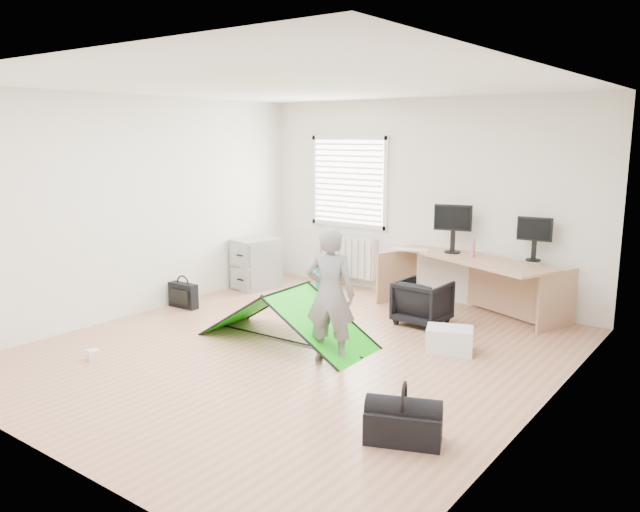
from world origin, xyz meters
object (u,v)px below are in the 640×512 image
Objects in this scene: monitor_left at (453,235)px; duffel_bag at (403,426)px; filing_cabinet at (256,264)px; thermos at (473,248)px; storage_crate at (449,340)px; office_chair at (423,302)px; person at (330,295)px; kite at (287,316)px; monitor_right at (534,245)px; laptop_bag at (183,295)px; desk at (471,286)px.

duffel_bag is (1.28, -3.55, -0.84)m from monitor_left.
thermos reaches higher than filing_cabinet.
storage_crate is (0.40, -1.45, -0.72)m from thermos.
person is (-0.16, -1.67, 0.42)m from office_chair.
kite is 2.46m from duffel_bag.
person reaches higher than monitor_right.
laptop_bag is (-3.82, -2.17, -0.77)m from monitor_right.
person is 2.44× the size of duffel_bag.
storage_crate is (-0.28, -1.67, -0.80)m from monitor_right.
person is at bearing -17.14° from kite.
laptop_bag is (-3.53, -0.50, 0.03)m from storage_crate.
thermos reaches higher than kite.
laptop_bag is (-3.13, -1.95, -0.20)m from desk.
laptop_bag reaches higher than duffel_bag.
filing_cabinet is at bearing 122.60° from duffel_bag.
desk is at bearing -36.39° from monitor_left.
monitor_left is at bearing 67.87° from kite.
storage_crate is at bearing -106.23° from monitor_right.
office_chair is at bearing 10.94° from filing_cabinet.
kite is 1.74m from storage_crate.
desk and filing_cabinet have the same top height.
laptop_bag is (-0.06, -1.35, -0.20)m from filing_cabinet.
kite is (-1.17, -2.20, -0.55)m from thermos.
person is 1.38m from storage_crate.
monitor_right is (1.01, 0.10, -0.03)m from monitor_left.
monitor_left is 0.82× the size of office_chair.
office_chair is at bearing -116.86° from person.
monitor_left reaches higher than office_chair.
storage_crate is (0.69, -0.73, -0.13)m from office_chair.
person is 2.76m from laptop_bag.
desk is at bearing -168.88° from monitor_right.
filing_cabinet is 3.17m from thermos.
person reaches higher than filing_cabinet.
thermos is at bearing 83.22° from duffel_bag.
thermos is 3.75m from laptop_bag.
office_chair is (2.78, -0.12, -0.10)m from filing_cabinet.
person reaches higher than storage_crate.
monitor_right reaches higher than desk.
thermos reaches higher than storage_crate.
desk is 0.48m from thermos.
duffel_bag is at bearing -21.56° from filing_cabinet.
office_chair is 1.35× the size of laptop_bag.
thermos reaches higher than duffel_bag.
laptop_bag is (-2.81, -2.07, -0.80)m from monitor_left.
laptop_bag is at bearing -156.90° from monitor_right.
office_chair is 1.71m from kite.
desk is at bearing -110.43° from office_chair.
duffel_bag is at bearing -92.20° from monitor_right.
office_chair is at bearing 21.56° from laptop_bag.
thermos is (3.08, 0.60, 0.48)m from filing_cabinet.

